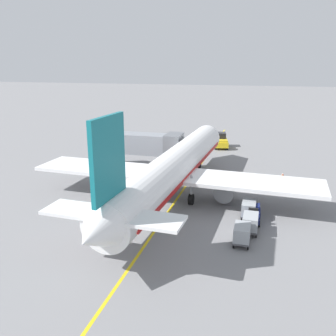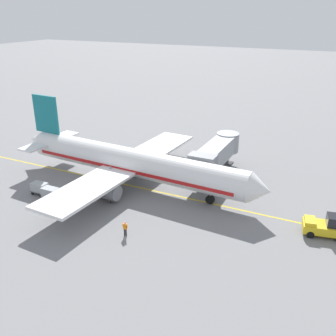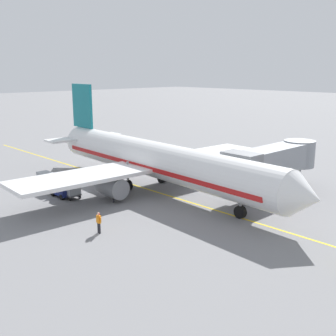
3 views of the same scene
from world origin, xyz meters
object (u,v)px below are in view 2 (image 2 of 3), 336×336
Objects in this scene: baggage_cart_front at (71,197)px; ground_crew_wing_walker at (110,196)px; jet_bridge at (217,153)px; baggage_cart_second_in_train at (50,193)px; pushback_tractor at (327,226)px; baggage_tug_lead at (64,199)px; parked_airliner at (131,163)px; baggage_cart_third_in_train at (40,188)px; ground_crew_loader at (125,228)px.

baggage_cart_front is 1.72× the size of ground_crew_wing_walker.
jet_bridge reaches higher than baggage_cart_second_in_train.
pushback_tractor is 30.01m from baggage_tug_lead.
ground_crew_wing_walker is at bearing 118.98° from baggage_tug_lead.
parked_airliner is 7.87× the size of pushback_tractor.
baggage_cart_front is 5.31m from baggage_cart_third_in_train.
baggage_cart_second_in_train and baggage_cart_third_in_train have the same top height.
ground_crew_loader is at bearing 77.11° from baggage_cart_second_in_train.
parked_airliner reaches higher than baggage_cart_third_in_train.
pushback_tractor is 1.89× the size of baggage_tug_lead.
pushback_tractor is 1.63× the size of baggage_cart_third_in_train.
baggage_tug_lead is (8.46, -4.43, -2.47)m from parked_airliner.
jet_bridge is at bearing 140.23° from baggage_tug_lead.
pushback_tractor is 24.72m from ground_crew_wing_walker.
pushback_tractor reaches higher than baggage_tug_lead.
baggage_tug_lead is 0.86× the size of baggage_cart_third_in_train.
jet_bridge is at bearing 147.36° from ground_crew_wing_walker.
ground_crew_wing_walker is at bearing 102.02° from baggage_cart_third_in_train.
baggage_cart_third_in_train is (15.65, -18.17, -2.50)m from jet_bridge.
jet_bridge is at bearing 130.65° from parked_airliner.
parked_airliner is 12.08m from jet_bridge.
pushback_tractor reaches higher than baggage_cart_second_in_train.
baggage_cart_third_in_train is (-0.68, -4.58, 0.24)m from baggage_tug_lead.
parked_airliner is 12.12m from baggage_cart_third_in_train.
jet_bridge reaches higher than pushback_tractor.
ground_crew_loader is at bearing -63.42° from pushback_tractor.
baggage_cart_front is 3.08m from baggage_cart_second_in_train.
parked_airliner is at bearing 155.18° from baggage_cart_front.
baggage_cart_third_in_train is at bearing -77.98° from ground_crew_wing_walker.
parked_airliner is 12.86× the size of baggage_cart_second_in_train.
baggage_tug_lead is at bearing -27.64° from parked_airliner.
baggage_cart_third_in_train is at bearing -92.41° from baggage_cart_front.
baggage_tug_lead is at bearing -77.18° from pushback_tractor.
baggage_tug_lead is at bearing -57.89° from baggage_cart_front.
pushback_tractor is (9.67, 15.66, -2.35)m from jet_bridge.
baggage_cart_front is 1.00× the size of baggage_cart_third_in_train.
jet_bridge reaches higher than baggage_tug_lead.
baggage_cart_front is at bearing 122.11° from baggage_tug_lead.
baggage_cart_second_in_train is 7.63m from ground_crew_wing_walker.
parked_airliner reaches higher than ground_crew_loader.
pushback_tractor is 34.36m from baggage_cart_third_in_train.
pushback_tractor is at bearing 102.82° from baggage_tug_lead.
ground_crew_wing_walker is (13.64, -8.74, -2.50)m from jet_bridge.
baggage_cart_second_in_train is (16.17, -15.93, -2.50)m from jet_bridge.
ground_crew_loader is at bearing 77.07° from baggage_cart_third_in_train.
jet_bridge is 19.52m from ground_crew_loader.
parked_airliner reaches higher than ground_crew_wing_walker.
ground_crew_loader reaches higher than baggage_tug_lead.
ground_crew_wing_walker reaches higher than baggage_tug_lead.
baggage_cart_third_in_train is (-0.53, -2.24, 0.00)m from baggage_cart_second_in_train.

